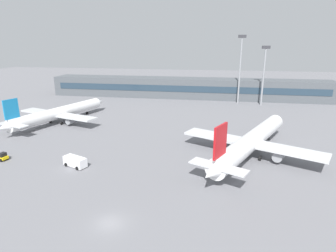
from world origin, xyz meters
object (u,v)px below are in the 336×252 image
object	(u,v)px
airplane_mid	(60,113)
floodlight_tower_west	(240,65)
floodlight_tower_east	(264,71)
baggage_tug_yellow	(1,157)
service_van_white	(75,161)
airplane_near	(252,140)

from	to	relation	value
airplane_mid	floodlight_tower_west	bearing A→B (deg)	35.06
floodlight_tower_west	floodlight_tower_east	world-z (taller)	floodlight_tower_west
baggage_tug_yellow	service_van_white	distance (m)	17.78
airplane_near	service_van_white	world-z (taller)	airplane_near
airplane_mid	service_van_white	world-z (taller)	airplane_mid
airplane_mid	service_van_white	distance (m)	37.66
airplane_near	airplane_mid	world-z (taller)	airplane_near
airplane_mid	baggage_tug_yellow	xyz separation A→B (m)	(3.35, -30.80, -2.37)
floodlight_tower_west	floodlight_tower_east	size ratio (longest dim) A/B	1.18
baggage_tug_yellow	floodlight_tower_east	distance (m)	95.62
airplane_mid	baggage_tug_yellow	world-z (taller)	airplane_mid
airplane_mid	floodlight_tower_west	size ratio (longest dim) A/B	1.47
airplane_mid	baggage_tug_yellow	size ratio (longest dim) A/B	10.68
service_van_white	floodlight_tower_west	xyz separation A→B (m)	(37.03, 71.91, 14.87)
airplane_near	baggage_tug_yellow	bearing A→B (deg)	-166.61
floodlight_tower_east	baggage_tug_yellow	bearing A→B (deg)	-132.58
airplane_near	baggage_tug_yellow	distance (m)	56.24
service_van_white	floodlight_tower_east	distance (m)	84.94
baggage_tug_yellow	airplane_near	bearing A→B (deg)	13.39
floodlight_tower_west	floodlight_tower_east	xyz separation A→B (m)	(9.29, -1.86, -2.15)
airplane_mid	floodlight_tower_east	xyz separation A→B (m)	(67.44, 38.95, 10.67)
airplane_near	floodlight_tower_east	size ratio (longest dim) A/B	1.81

